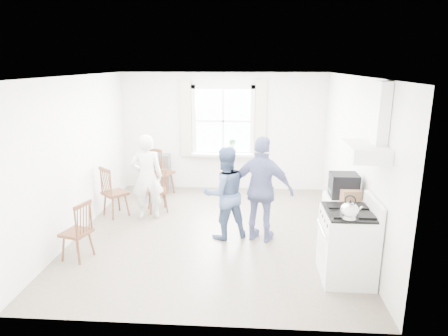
# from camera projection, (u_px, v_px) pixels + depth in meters

# --- Properties ---
(room_shell) EXTENTS (4.62, 5.12, 2.64)m
(room_shell) POSITION_uv_depth(u_px,v_px,m) (213.00, 158.00, 6.47)
(room_shell) COLOR #786B5C
(room_shell) RESTS_ON ground
(window_assembly) EXTENTS (1.88, 0.24, 1.70)m
(window_assembly) POSITION_uv_depth(u_px,v_px,m) (223.00, 125.00, 8.79)
(window_assembly) COLOR white
(window_assembly) RESTS_ON room_shell
(range_hood) EXTENTS (0.45, 0.76, 0.94)m
(range_hood) POSITION_uv_depth(u_px,v_px,m) (370.00, 139.00, 4.88)
(range_hood) COLOR white
(range_hood) RESTS_ON room_shell
(shelf_unit) EXTENTS (0.40, 0.30, 0.80)m
(shelf_unit) POSITION_uv_depth(u_px,v_px,m) (161.00, 172.00, 9.04)
(shelf_unit) COLOR slate
(shelf_unit) RESTS_ON ground
(gas_stove) EXTENTS (0.68, 0.76, 1.12)m
(gas_stove) POSITION_uv_depth(u_px,v_px,m) (348.00, 244.00, 5.25)
(gas_stove) COLOR white
(gas_stove) RESTS_ON ground
(kettle) EXTENTS (0.22, 0.22, 0.31)m
(kettle) POSITION_uv_depth(u_px,v_px,m) (349.00, 211.00, 4.84)
(kettle) COLOR silver
(kettle) RESTS_ON gas_stove
(low_cabinet) EXTENTS (0.50, 0.55, 0.90)m
(low_cabinet) POSITION_uv_depth(u_px,v_px,m) (341.00, 226.00, 5.93)
(low_cabinet) COLOR white
(low_cabinet) RESTS_ON ground
(stereo_stack) EXTENTS (0.39, 0.35, 0.35)m
(stereo_stack) POSITION_uv_depth(u_px,v_px,m) (344.00, 185.00, 5.79)
(stereo_stack) COLOR black
(stereo_stack) RESTS_ON low_cabinet
(cardboard_box) EXTENTS (0.30, 0.24, 0.17)m
(cardboard_box) POSITION_uv_depth(u_px,v_px,m) (350.00, 195.00, 5.63)
(cardboard_box) COLOR #976D49
(cardboard_box) RESTS_ON low_cabinet
(windsor_chair_a) EXTENTS (0.48, 0.47, 0.88)m
(windsor_chair_a) POSITION_uv_depth(u_px,v_px,m) (158.00, 186.00, 7.55)
(windsor_chair_a) COLOR #4E2A19
(windsor_chair_a) RESTS_ON ground
(windsor_chair_b) EXTENTS (0.56, 0.56, 0.96)m
(windsor_chair_b) POSITION_uv_depth(u_px,v_px,m) (109.00, 187.00, 7.34)
(windsor_chair_b) COLOR #4E2A19
(windsor_chair_b) RESTS_ON ground
(windsor_chair_c) EXTENTS (0.46, 0.46, 0.89)m
(windsor_chair_c) POSITION_uv_depth(u_px,v_px,m) (81.00, 225.00, 5.73)
(windsor_chair_c) COLOR #4E2A19
(windsor_chair_c) RESTS_ON ground
(person_left) EXTENTS (0.71, 0.71, 1.58)m
(person_left) POSITION_uv_depth(u_px,v_px,m) (147.00, 177.00, 7.23)
(person_left) COLOR white
(person_left) RESTS_ON ground
(person_mid) EXTENTS (0.98, 0.98, 1.52)m
(person_mid) POSITION_uv_depth(u_px,v_px,m) (225.00, 193.00, 6.43)
(person_mid) COLOR #495E88
(person_mid) RESTS_ON ground
(person_right) EXTENTS (1.27, 1.27, 1.71)m
(person_right) POSITION_uv_depth(u_px,v_px,m) (262.00, 190.00, 6.31)
(person_right) COLOR navy
(person_right) RESTS_ON ground
(potted_plant) EXTENTS (0.22, 0.22, 0.33)m
(potted_plant) POSITION_uv_depth(u_px,v_px,m) (232.00, 146.00, 8.81)
(potted_plant) COLOR #2F6B32
(potted_plant) RESTS_ON window_assembly
(windsor_chair_d) EXTENTS (0.60, 0.60, 1.06)m
(windsor_chair_d) POSITION_uv_depth(u_px,v_px,m) (157.00, 167.00, 8.53)
(windsor_chair_d) COLOR #4E2A19
(windsor_chair_d) RESTS_ON ground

